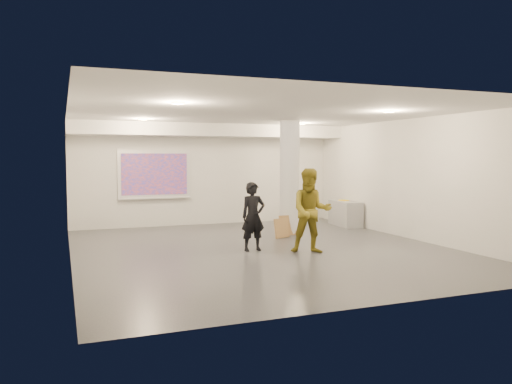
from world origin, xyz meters
name	(u,v)px	position (x,y,z in m)	size (l,w,h in m)	color
floor	(263,249)	(0.00, 0.00, 0.00)	(8.00, 9.00, 0.01)	#34363B
ceiling	(263,113)	(0.00, 0.00, 3.00)	(8.00, 9.00, 0.01)	silver
wall_back	(207,175)	(0.00, 4.50, 1.50)	(8.00, 0.01, 3.00)	silver
wall_front	(386,197)	(0.00, -4.50, 1.50)	(8.00, 0.01, 3.00)	silver
wall_left	(69,186)	(-4.00, 0.00, 1.50)	(0.01, 9.00, 3.00)	silver
wall_right	(411,179)	(4.00, 0.00, 1.50)	(0.01, 9.00, 3.00)	silver
soffit_band	(212,131)	(0.00, 3.95, 2.82)	(8.00, 1.10, 0.36)	silver
downlight_nw	(143,119)	(-2.20, 2.50, 2.98)	(0.22, 0.22, 0.02)	#F5BB7B
downlight_ne	(302,124)	(2.20, 2.50, 2.98)	(0.22, 0.22, 0.02)	#F5BB7B
downlight_sw	(178,103)	(-2.20, -1.50, 2.98)	(0.22, 0.22, 0.02)	#F5BB7B
downlight_se	(389,112)	(2.20, -1.50, 2.98)	(0.22, 0.22, 0.02)	#F5BB7B
column	(290,178)	(1.50, 1.80, 1.50)	(0.52, 0.52, 3.00)	silver
projection_screen	(154,175)	(-1.60, 4.45, 1.53)	(2.10, 0.13, 1.42)	silver
credenza	(345,213)	(3.72, 2.62, 0.37)	(0.53, 1.27, 0.74)	gray
postit_pad	(344,200)	(3.74, 2.73, 0.75)	(0.19, 0.26, 0.03)	yellow
cardboard_back	(288,225)	(1.34, 1.57, 0.27)	(0.48, 0.04, 0.53)	#9C7444
cardboard_front	(282,228)	(1.04, 1.28, 0.25)	(0.45, 0.05, 0.50)	#9C7444
woman	(253,217)	(-0.25, -0.08, 0.75)	(0.55, 0.36, 1.50)	black
man	(311,211)	(0.80, -0.77, 0.90)	(0.88, 0.68, 1.81)	olive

